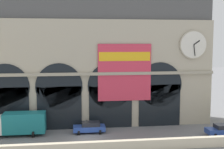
% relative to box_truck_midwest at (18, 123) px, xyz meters
% --- Properties ---
extents(ground_plane, '(200.00, 200.00, 0.00)m').
position_rel_box_truck_midwest_xyz_m(ground_plane, '(9.14, -2.79, -1.70)').
color(ground_plane, slate).
extents(quay_parapet_wall, '(90.00, 0.70, 1.23)m').
position_rel_box_truck_midwest_xyz_m(quay_parapet_wall, '(9.14, -7.28, -1.08)').
color(quay_parapet_wall, beige).
rests_on(quay_parapet_wall, ground).
extents(station_building, '(38.33, 5.85, 19.53)m').
position_rel_box_truck_midwest_xyz_m(station_building, '(9.18, 4.93, 7.81)').
color(station_building, '#B2A891').
rests_on(station_building, ground).
extents(box_truck_midwest, '(7.50, 2.91, 3.12)m').
position_rel_box_truck_midwest_xyz_m(box_truck_midwest, '(0.00, 0.00, 0.00)').
color(box_truck_midwest, white).
rests_on(box_truck_midwest, ground).
extents(car_center, '(4.40, 2.22, 1.55)m').
position_rel_box_truck_midwest_xyz_m(car_center, '(9.63, -0.03, -0.90)').
color(car_center, '#28479E').
rests_on(car_center, ground).
extents(car_east, '(4.40, 2.22, 1.55)m').
position_rel_box_truck_midwest_xyz_m(car_east, '(27.40, -3.47, -0.90)').
color(car_east, '#28479E').
rests_on(car_east, ground).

